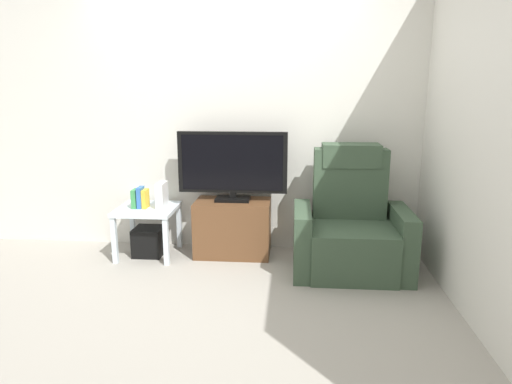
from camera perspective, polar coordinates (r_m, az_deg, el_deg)
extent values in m
plane|color=#9E998E|center=(3.64, -6.11, -12.49)|extent=(6.40, 6.40, 0.00)
cube|color=silver|center=(4.41, -3.76, 9.56)|extent=(6.40, 0.06, 2.60)
cube|color=silver|center=(3.46, 25.81, 7.36)|extent=(0.06, 4.48, 2.60)
cube|color=brown|center=(4.32, -2.92, -4.52)|extent=(0.70, 0.42, 0.52)
cube|color=black|center=(4.11, -3.30, -3.95)|extent=(0.65, 0.02, 0.02)
cube|color=black|center=(4.14, -3.21, -3.29)|extent=(0.34, 0.11, 0.04)
cube|color=black|center=(4.27, -2.92, -0.88)|extent=(0.32, 0.20, 0.03)
cube|color=black|center=(4.26, -2.93, -0.36)|extent=(0.06, 0.04, 0.05)
cube|color=black|center=(4.20, -2.98, 3.74)|extent=(1.02, 0.05, 0.57)
cube|color=black|center=(4.17, -3.03, 3.68)|extent=(0.93, 0.01, 0.51)
cube|color=#384C38|center=(4.01, 11.82, -6.99)|extent=(0.70, 0.72, 0.42)
cube|color=#384C38|center=(4.13, 11.71, 1.09)|extent=(0.64, 0.20, 0.62)
cube|color=#384C38|center=(4.11, 11.84, 4.56)|extent=(0.50, 0.26, 0.20)
cube|color=#384C38|center=(3.96, 5.80, -5.98)|extent=(0.14, 0.68, 0.56)
cube|color=#384C38|center=(4.07, 17.78, -6.05)|extent=(0.14, 0.68, 0.56)
cube|color=silver|center=(4.37, -13.54, -2.10)|extent=(0.54, 0.54, 0.04)
cube|color=silver|center=(4.30, -17.39, -5.84)|extent=(0.04, 0.04, 0.43)
cube|color=silver|center=(4.15, -11.25, -6.18)|extent=(0.04, 0.04, 0.43)
cube|color=silver|center=(4.73, -15.25, -4.02)|extent=(0.04, 0.04, 0.43)
cube|color=silver|center=(4.59, -9.63, -4.25)|extent=(0.04, 0.04, 0.43)
cube|color=black|center=(4.46, -13.33, -6.05)|extent=(0.27, 0.27, 0.27)
cube|color=#388C4C|center=(4.36, -14.95, -0.79)|extent=(0.04, 0.13, 0.17)
cube|color=#3366B2|center=(4.34, -14.32, -0.66)|extent=(0.04, 0.12, 0.20)
cube|color=gold|center=(4.33, -13.75, -0.82)|extent=(0.04, 0.12, 0.17)
cube|color=white|center=(4.30, -11.76, -0.37)|extent=(0.07, 0.20, 0.24)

